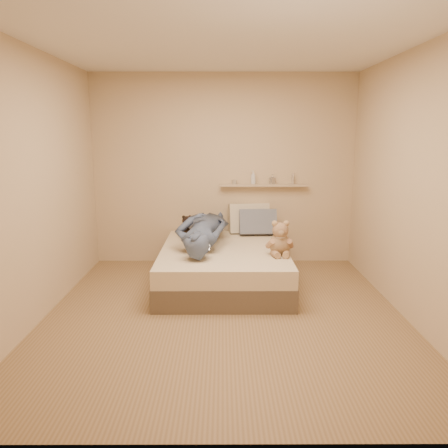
{
  "coord_description": "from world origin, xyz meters",
  "views": [
    {
      "loc": [
        -0.02,
        -4.15,
        1.8
      ],
      "look_at": [
        0.0,
        0.65,
        0.8
      ],
      "focal_mm": 35.0,
      "sensor_mm": 36.0,
      "label": 1
    }
  ],
  "objects_px": {
    "game_console": "(203,248)",
    "pillow_grey": "(258,222)",
    "pillow_cream": "(249,218)",
    "person": "(203,228)",
    "bed": "(224,266)",
    "dark_plush": "(187,227)",
    "teddy_bear": "(280,241)",
    "wall_shelf": "(264,185)"
  },
  "relations": [
    {
      "from": "bed",
      "to": "wall_shelf",
      "type": "relative_size",
      "value": 1.58
    },
    {
      "from": "pillow_cream",
      "to": "person",
      "type": "distance_m",
      "value": 0.88
    },
    {
      "from": "game_console",
      "to": "person",
      "type": "distance_m",
      "value": 0.72
    },
    {
      "from": "dark_plush",
      "to": "pillow_cream",
      "type": "xyz_separation_m",
      "value": [
        0.84,
        0.22,
        0.08
      ]
    },
    {
      "from": "teddy_bear",
      "to": "pillow_cream",
      "type": "xyz_separation_m",
      "value": [
        -0.28,
        1.16,
        0.03
      ]
    },
    {
      "from": "pillow_grey",
      "to": "teddy_bear",
      "type": "bearing_deg",
      "value": -80.61
    },
    {
      "from": "wall_shelf",
      "to": "teddy_bear",
      "type": "bearing_deg",
      "value": -86.3
    },
    {
      "from": "game_console",
      "to": "person",
      "type": "height_order",
      "value": "person"
    },
    {
      "from": "bed",
      "to": "person",
      "type": "relative_size",
      "value": 1.13
    },
    {
      "from": "bed",
      "to": "dark_plush",
      "type": "height_order",
      "value": "dark_plush"
    },
    {
      "from": "teddy_bear",
      "to": "pillow_grey",
      "type": "height_order",
      "value": "teddy_bear"
    },
    {
      "from": "dark_plush",
      "to": "pillow_cream",
      "type": "bearing_deg",
      "value": 14.43
    },
    {
      "from": "dark_plush",
      "to": "pillow_grey",
      "type": "bearing_deg",
      "value": 4.61
    },
    {
      "from": "game_console",
      "to": "wall_shelf",
      "type": "bearing_deg",
      "value": 61.49
    },
    {
      "from": "game_console",
      "to": "teddy_bear",
      "type": "distance_m",
      "value": 0.89
    },
    {
      "from": "pillow_grey",
      "to": "pillow_cream",
      "type": "bearing_deg",
      "value": 128.76
    },
    {
      "from": "teddy_bear",
      "to": "pillow_grey",
      "type": "bearing_deg",
      "value": 99.39
    },
    {
      "from": "game_console",
      "to": "wall_shelf",
      "type": "xyz_separation_m",
      "value": [
        0.78,
        1.44,
        0.51
      ]
    },
    {
      "from": "teddy_bear",
      "to": "pillow_cream",
      "type": "distance_m",
      "value": 1.19
    },
    {
      "from": "bed",
      "to": "person",
      "type": "height_order",
      "value": "person"
    },
    {
      "from": "pillow_cream",
      "to": "person",
      "type": "bearing_deg",
      "value": -133.59
    },
    {
      "from": "person",
      "to": "wall_shelf",
      "type": "xyz_separation_m",
      "value": [
        0.81,
        0.72,
        0.45
      ]
    },
    {
      "from": "dark_plush",
      "to": "person",
      "type": "xyz_separation_m",
      "value": [
        0.23,
        -0.42,
        0.08
      ]
    },
    {
      "from": "bed",
      "to": "wall_shelf",
      "type": "xyz_separation_m",
      "value": [
        0.55,
        0.91,
        0.88
      ]
    },
    {
      "from": "teddy_bear",
      "to": "person",
      "type": "bearing_deg",
      "value": 149.89
    },
    {
      "from": "pillow_cream",
      "to": "wall_shelf",
      "type": "xyz_separation_m",
      "value": [
        0.2,
        0.08,
        0.45
      ]
    },
    {
      "from": "wall_shelf",
      "to": "bed",
      "type": "bearing_deg",
      "value": -121.18
    },
    {
      "from": "pillow_grey",
      "to": "dark_plush",
      "type": "bearing_deg",
      "value": -175.39
    },
    {
      "from": "dark_plush",
      "to": "pillow_grey",
      "type": "xyz_separation_m",
      "value": [
        0.96,
        0.08,
        0.05
      ]
    },
    {
      "from": "game_console",
      "to": "dark_plush",
      "type": "relative_size",
      "value": 0.56
    },
    {
      "from": "game_console",
      "to": "teddy_bear",
      "type": "bearing_deg",
      "value": 13.25
    },
    {
      "from": "game_console",
      "to": "pillow_grey",
      "type": "height_order",
      "value": "pillow_grey"
    },
    {
      "from": "bed",
      "to": "wall_shelf",
      "type": "bearing_deg",
      "value": 58.82
    },
    {
      "from": "bed",
      "to": "pillow_cream",
      "type": "xyz_separation_m",
      "value": [
        0.35,
        0.83,
        0.43
      ]
    },
    {
      "from": "teddy_bear",
      "to": "game_console",
      "type": "bearing_deg",
      "value": -166.75
    },
    {
      "from": "pillow_grey",
      "to": "person",
      "type": "height_order",
      "value": "person"
    },
    {
      "from": "pillow_cream",
      "to": "wall_shelf",
      "type": "distance_m",
      "value": 0.5
    },
    {
      "from": "dark_plush",
      "to": "pillow_cream",
      "type": "relative_size",
      "value": 0.52
    },
    {
      "from": "game_console",
      "to": "dark_plush",
      "type": "height_order",
      "value": "dark_plush"
    },
    {
      "from": "person",
      "to": "teddy_bear",
      "type": "bearing_deg",
      "value": 153.57
    },
    {
      "from": "teddy_bear",
      "to": "pillow_cream",
      "type": "height_order",
      "value": "pillow_cream"
    },
    {
      "from": "teddy_bear",
      "to": "dark_plush",
      "type": "bearing_deg",
      "value": 140.09
    }
  ]
}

